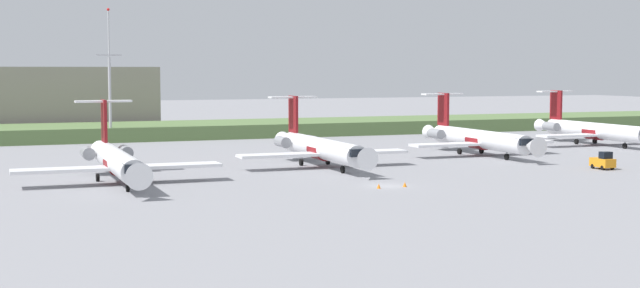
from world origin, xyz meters
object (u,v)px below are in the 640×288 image
object	(u,v)px
regional_jet_fifth	(593,130)
baggage_tug	(603,161)
regional_jet_third	(319,147)
antenna_mast	(110,87)
safety_cone_mid_marker	(405,184)
safety_cone_front_marker	(379,186)
regional_jet_fourth	(477,138)
regional_jet_second	(117,160)

from	to	relation	value
regional_jet_fifth	baggage_tug	distance (m)	38.13
regional_jet_third	antenna_mast	size ratio (longest dim) A/B	1.33
regional_jet_fifth	safety_cone_mid_marker	bearing A→B (deg)	-145.46
safety_cone_mid_marker	antenna_mast	bearing A→B (deg)	107.33
safety_cone_front_marker	regional_jet_fifth	bearing A→B (deg)	33.16
safety_cone_mid_marker	regional_jet_third	bearing A→B (deg)	93.86
regional_jet_fourth	antenna_mast	distance (m)	64.38
regional_jet_second	regional_jet_third	bearing A→B (deg)	15.06
regional_jet_third	safety_cone_mid_marker	bearing A→B (deg)	-86.14
regional_jet_third	safety_cone_front_marker	size ratio (longest dim) A/B	56.36
antenna_mast	regional_jet_third	bearing A→B (deg)	-67.04
regional_jet_fifth	baggage_tug	size ratio (longest dim) A/B	9.69
antenna_mast	baggage_tug	distance (m)	84.04
safety_cone_front_marker	safety_cone_mid_marker	xyz separation A→B (m)	(3.20, 0.20, 0.00)
regional_jet_fourth	safety_cone_mid_marker	bearing A→B (deg)	-132.48
regional_jet_fifth	safety_cone_mid_marker	size ratio (longest dim) A/B	56.36
regional_jet_third	antenna_mast	bearing A→B (deg)	112.96
regional_jet_second	regional_jet_fifth	world-z (taller)	same
baggage_tug	safety_cone_front_marker	size ratio (longest dim) A/B	5.82
regional_jet_third	safety_cone_front_marker	xyz separation A→B (m)	(-1.71, -22.34, -2.26)
regional_jet_third	safety_cone_mid_marker	xyz separation A→B (m)	(1.49, -22.14, -2.26)
regional_jet_fourth	antenna_mast	world-z (taller)	antenna_mast
regional_jet_fifth	safety_cone_mid_marker	xyz separation A→B (m)	(-53.76, -37.01, -2.26)
regional_jet_second	antenna_mast	size ratio (longest dim) A/B	1.33
antenna_mast	baggage_tug	xyz separation A→B (m)	(53.31, -64.39, -8.67)
regional_jet_second	safety_cone_front_marker	xyz separation A→B (m)	(25.48, -15.03, -2.26)
regional_jet_third	safety_cone_front_marker	distance (m)	22.52
safety_cone_mid_marker	regional_jet_fourth	bearing A→B (deg)	47.52
regional_jet_fourth	regional_jet_fifth	bearing A→B (deg)	17.09
regional_jet_third	regional_jet_fourth	xyz separation A→B (m)	(27.60, 6.37, 0.00)
regional_jet_second	antenna_mast	bearing A→B (deg)	83.22
regional_jet_fourth	regional_jet_fifth	xyz separation A→B (m)	(27.66, 8.50, 0.00)
regional_jet_third	regional_jet_fifth	distance (m)	57.22
regional_jet_fifth	antenna_mast	distance (m)	83.24
safety_cone_front_marker	regional_jet_third	bearing A→B (deg)	85.63
antenna_mast	baggage_tug	bearing A→B (deg)	-50.38
regional_jet_third	regional_jet_fifth	xyz separation A→B (m)	(55.25, 14.87, 0.00)
regional_jet_fourth	safety_cone_front_marker	xyz separation A→B (m)	(-29.30, -28.71, -2.26)
antenna_mast	baggage_tug	world-z (taller)	antenna_mast
regional_jet_fourth	safety_cone_front_marker	world-z (taller)	regional_jet_fourth
regional_jet_fifth	safety_cone_front_marker	distance (m)	68.08
regional_jet_fifth	baggage_tug	bearing A→B (deg)	-126.19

